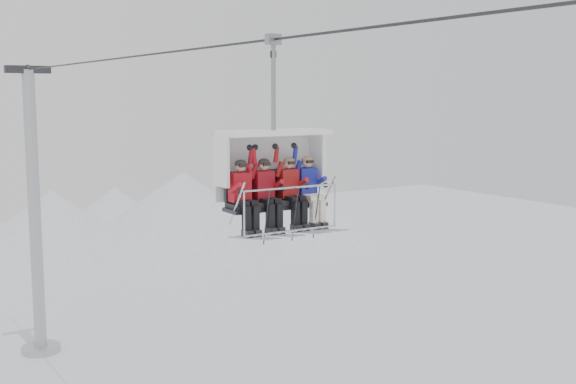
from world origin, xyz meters
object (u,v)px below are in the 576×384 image
skier_center_left (266,192)px  skier_far_right (309,188)px  chairlift_carrier (271,167)px  skier_far_left (243,194)px  lift_tower_right (36,233)px  skier_center_right (291,190)px

skier_center_left → skier_far_right: same height
skier_center_left → chairlift_carrier: bearing=46.5°
skier_far_left → skier_center_left: same height
lift_tower_right → skier_center_right: lift_tower_right is taller
skier_far_left → skier_center_right: 1.15m
chairlift_carrier → skier_center_left: chairlift_carrier is taller
skier_center_left → skier_center_right: 0.60m
lift_tower_right → skier_far_left: bearing=-92.2°
skier_far_right → skier_center_left: bearing=180.0°
lift_tower_right → skier_far_right: (0.78, -21.62, 4.43)m
skier_center_left → skier_center_right: (0.60, 0.00, 0.00)m
chairlift_carrier → skier_far_right: bearing=-21.3°
skier_center_left → skier_far_right: bearing=0.0°
lift_tower_right → skier_center_right: 22.07m
lift_tower_right → skier_far_right: size_ratio=7.99×
skier_far_left → skier_center_left: (0.55, 0.00, 0.00)m
lift_tower_right → skier_center_left: lift_tower_right is taller
skier_far_left → skier_center_right: (1.15, 0.00, 0.00)m
lift_tower_right → chairlift_carrier: 21.87m
lift_tower_right → skier_center_right: (0.32, -21.62, 4.43)m
skier_far_left → skier_far_right: (1.61, 0.00, 0.00)m
skier_far_left → skier_center_left: bearing=0.0°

